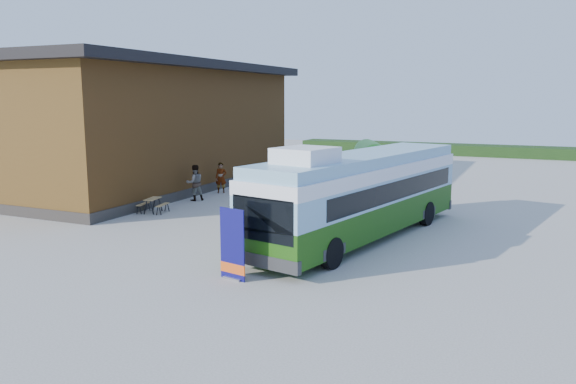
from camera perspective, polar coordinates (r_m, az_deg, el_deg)
The scene contains 10 objects.
ground at distance 21.62m, azimuth -6.84°, elevation -4.95°, with size 100.00×100.00×0.00m, color #BCB7AD.
barn at distance 35.20m, azimuth -13.26°, elevation 6.34°, with size 9.60×21.20×7.50m.
hedge at distance 56.18m, azimuth 21.31°, elevation 3.87°, with size 40.00×3.00×1.00m, color #264419.
bus at distance 21.70m, azimuth 7.48°, elevation -0.01°, with size 5.10×12.64×3.80m.
awning at distance 22.02m, azimuth 1.37°, elevation 2.71°, with size 3.46×4.71×0.52m.
banner at distance 16.85m, azimuth -5.68°, elevation -5.97°, with size 0.93×0.31×2.18m.
picnic_table at distance 27.33m, azimuth -13.57°, elevation -0.99°, with size 1.42×1.32×0.70m.
person_a at distance 32.36m, azimuth -6.82°, elevation 1.44°, with size 0.64×0.42×1.75m, color #999999.
person_b at distance 30.11m, azimuth -9.45°, elevation 0.93°, with size 0.93×0.72×1.91m, color #999999.
slurry_tanker at distance 40.19m, azimuth 8.39°, elevation 3.69°, with size 3.67×6.01×2.39m.
Camera 1 is at (10.89, -17.89, 5.37)m, focal length 35.00 mm.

